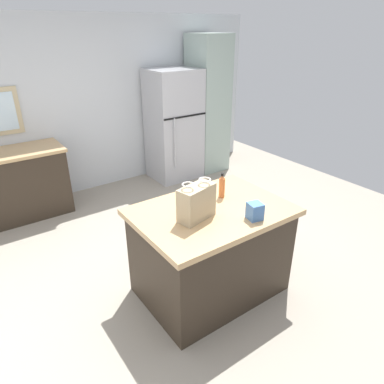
% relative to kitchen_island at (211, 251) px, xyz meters
% --- Properties ---
extents(ground, '(6.58, 6.58, 0.00)m').
position_rel_kitchen_island_xyz_m(ground, '(0.18, 0.38, -0.45)').
color(ground, '#9E9384').
extents(back_wall, '(5.48, 0.13, 2.50)m').
position_rel_kitchen_island_xyz_m(back_wall, '(0.16, 3.00, 0.81)').
color(back_wall, silver).
rests_on(back_wall, ground).
extents(kitchen_island, '(1.35, 0.97, 0.89)m').
position_rel_kitchen_island_xyz_m(kitchen_island, '(0.00, 0.00, 0.00)').
color(kitchen_island, '#33281E').
rests_on(kitchen_island, ground).
extents(refrigerator, '(0.78, 0.69, 1.75)m').
position_rel_kitchen_island_xyz_m(refrigerator, '(1.28, 2.60, 0.43)').
color(refrigerator, '#B7B7BC').
rests_on(refrigerator, ground).
extents(tall_cabinet, '(0.55, 0.61, 2.23)m').
position_rel_kitchen_island_xyz_m(tall_cabinet, '(1.96, 2.60, 0.67)').
color(tall_cabinet, '#9EB2A8').
rests_on(tall_cabinet, ground).
extents(sink_counter, '(1.50, 0.63, 1.09)m').
position_rel_kitchen_island_xyz_m(sink_counter, '(-1.28, 2.62, 0.02)').
color(sink_counter, '#33281E').
rests_on(sink_counter, ground).
extents(shopping_bag, '(0.35, 0.22, 0.33)m').
position_rel_kitchen_island_xyz_m(shopping_bag, '(-0.20, -0.05, 0.59)').
color(shopping_bag, tan).
rests_on(shopping_bag, kitchen_island).
extents(small_box, '(0.13, 0.13, 0.14)m').
position_rel_kitchen_island_xyz_m(small_box, '(0.18, -0.33, 0.51)').
color(small_box, '#4775B7').
rests_on(small_box, kitchen_island).
extents(bottle, '(0.06, 0.06, 0.24)m').
position_rel_kitchen_island_xyz_m(bottle, '(0.23, 0.14, 0.55)').
color(bottle, '#C66633').
rests_on(bottle, kitchen_island).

